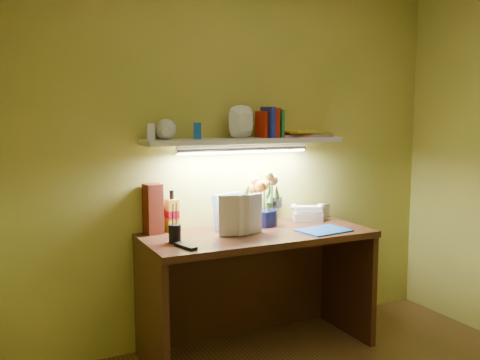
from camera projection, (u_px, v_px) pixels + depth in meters
name	position (u px, v px, depth m)	size (l,w,h in m)	color
desk	(258.00, 292.00, 3.29)	(1.40, 0.60, 0.75)	#35170E
flower_bouquet	(262.00, 198.00, 3.44)	(0.22, 0.22, 0.35)	#10133E
telephone	(307.00, 212.00, 3.61)	(0.19, 0.14, 0.11)	white
desk_clock	(323.00, 210.00, 3.74)	(0.09, 0.05, 0.09)	silver
whisky_bottle	(172.00, 211.00, 3.26)	(0.07, 0.07, 0.25)	#C58C20
whisky_box	(153.00, 209.00, 3.19)	(0.10, 0.10, 0.30)	#581A0D
pen_cup	(175.00, 227.00, 2.99)	(0.07, 0.07, 0.17)	black
art_card	(228.00, 211.00, 3.34)	(0.22, 0.04, 0.22)	silver
tv_remote	(186.00, 246.00, 2.87)	(0.04, 0.16, 0.02)	black
blue_folder	(324.00, 230.00, 3.29)	(0.30, 0.22, 0.01)	blue
desk_book_a	(219.00, 216.00, 3.11)	(0.18, 0.02, 0.25)	beige
desk_book_b	(239.00, 216.00, 3.13)	(0.18, 0.02, 0.24)	silver
wall_shelf	(249.00, 135.00, 3.35)	(1.32, 0.37, 0.23)	silver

